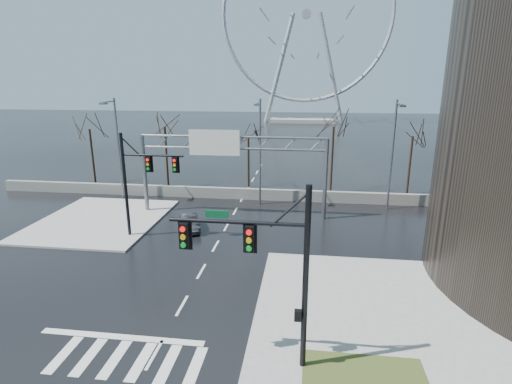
% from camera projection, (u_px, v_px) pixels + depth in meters
% --- Properties ---
extents(ground, '(260.00, 260.00, 0.00)m').
position_uv_depth(ground, '(182.00, 306.00, 21.43)').
color(ground, black).
rests_on(ground, ground).
extents(sidewalk_right_ext, '(12.00, 10.00, 0.15)m').
position_uv_depth(sidewalk_right_ext, '(368.00, 297.00, 22.09)').
color(sidewalk_right_ext, gray).
rests_on(sidewalk_right_ext, ground).
extents(sidewalk_far, '(10.00, 12.00, 0.15)m').
position_uv_depth(sidewalk_far, '(101.00, 220.00, 34.22)').
color(sidewalk_far, gray).
rests_on(sidewalk_far, ground).
extents(barrier_wall, '(52.00, 0.50, 1.10)m').
position_uv_depth(barrier_wall, '(242.00, 194.00, 40.36)').
color(barrier_wall, slate).
rests_on(barrier_wall, ground).
extents(signal_mast_near, '(5.52, 0.41, 8.00)m').
position_uv_depth(signal_mast_near, '(271.00, 261.00, 15.62)').
color(signal_mast_near, black).
rests_on(signal_mast_near, ground).
extents(signal_mast_far, '(4.72, 0.41, 8.00)m').
position_uv_depth(signal_mast_far, '(139.00, 176.00, 29.39)').
color(signal_mast_far, black).
rests_on(signal_mast_far, ground).
extents(sign_gantry, '(16.36, 0.40, 7.60)m').
position_uv_depth(sign_gantry, '(228.00, 158.00, 34.33)').
color(sign_gantry, slate).
rests_on(sign_gantry, ground).
extents(streetlight_left, '(0.50, 2.55, 10.00)m').
position_uv_depth(streetlight_left, '(116.00, 142.00, 38.63)').
color(streetlight_left, slate).
rests_on(streetlight_left, ground).
extents(streetlight_mid, '(0.50, 2.55, 10.00)m').
position_uv_depth(streetlight_mid, '(260.00, 144.00, 36.90)').
color(streetlight_mid, slate).
rests_on(streetlight_mid, ground).
extents(streetlight_right, '(0.50, 2.55, 10.00)m').
position_uv_depth(streetlight_right, '(394.00, 147.00, 35.42)').
color(streetlight_right, slate).
rests_on(streetlight_right, ground).
extents(tree_far_left, '(3.50, 3.50, 7.00)m').
position_uv_depth(tree_far_left, '(90.00, 135.00, 45.03)').
color(tree_far_left, black).
rests_on(tree_far_left, ground).
extents(tree_left, '(3.75, 3.75, 7.50)m').
position_uv_depth(tree_left, '(165.00, 134.00, 43.33)').
color(tree_left, black).
rests_on(tree_left, ground).
extents(tree_center, '(3.25, 3.25, 6.50)m').
position_uv_depth(tree_center, '(248.00, 141.00, 43.39)').
color(tree_center, black).
rests_on(tree_center, ground).
extents(tree_right, '(3.90, 3.90, 7.80)m').
position_uv_depth(tree_right, '(333.00, 135.00, 41.04)').
color(tree_right, black).
rests_on(tree_right, ground).
extents(tree_far_right, '(3.40, 3.40, 6.80)m').
position_uv_depth(tree_far_right, '(412.00, 143.00, 40.75)').
color(tree_far_right, black).
rests_on(tree_far_right, ground).
extents(ferris_wheel, '(45.00, 6.00, 50.91)m').
position_uv_depth(ferris_wheel, '(306.00, 22.00, 104.30)').
color(ferris_wheel, gray).
rests_on(ferris_wheel, ground).
extents(car, '(2.66, 3.90, 1.22)m').
position_uv_depth(car, '(190.00, 222.00, 32.17)').
color(car, black).
rests_on(car, ground).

